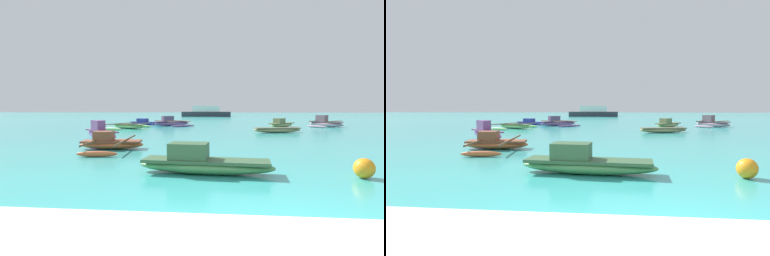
% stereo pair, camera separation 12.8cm
% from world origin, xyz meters
% --- Properties ---
extents(moored_boat_0, '(2.62, 4.40, 0.72)m').
position_xyz_m(moored_boat_0, '(-5.38, 8.45, 0.24)').
color(moored_boat_0, '#D05F32').
rests_on(moored_boat_0, ground_plane).
extents(moored_boat_1, '(3.38, 1.42, 0.35)m').
position_xyz_m(moored_boat_1, '(2.85, 17.40, 0.20)').
color(moored_boat_1, tan).
rests_on(moored_boat_1, ground_plane).
extents(moored_boat_2, '(3.86, 1.95, 0.63)m').
position_xyz_m(moored_boat_2, '(-8.46, 26.14, 0.22)').
color(moored_boat_2, '#3D44E7').
rests_on(moored_boat_2, ground_plane).
extents(moored_boat_3, '(3.61, 3.61, 1.05)m').
position_xyz_m(moored_boat_3, '(8.25, 24.28, 0.35)').
color(moored_boat_3, '#B98A9F').
rests_on(moored_boat_3, ground_plane).
extents(moored_boat_4, '(2.79, 2.72, 0.99)m').
position_xyz_m(moored_boat_4, '(-7.39, 12.27, 0.35)').
color(moored_boat_4, '#D268CC').
rests_on(moored_boat_4, ground_plane).
extents(moored_boat_5, '(2.78, 2.99, 0.79)m').
position_xyz_m(moored_boat_5, '(4.31, 23.54, 0.28)').
color(moored_boat_5, '#A8B76D').
rests_on(moored_boat_5, ground_plane).
extents(moored_boat_6, '(3.50, 1.13, 0.77)m').
position_xyz_m(moored_boat_6, '(-1.38, 4.21, 0.27)').
color(moored_boat_6, '#519251').
rests_on(moored_boat_6, ground_plane).
extents(moored_boat_7, '(3.18, 4.44, 0.43)m').
position_xyz_m(moored_boat_7, '(-8.39, 20.37, 0.21)').
color(moored_boat_7, '#9DD37B').
rests_on(moored_boat_7, ground_plane).
extents(moored_boat_8, '(4.52, 4.76, 0.94)m').
position_xyz_m(moored_boat_8, '(-5.60, 24.55, 0.31)').
color(moored_boat_8, '#8C62A0').
rests_on(moored_boat_8, ground_plane).
extents(mooring_buoy_0, '(0.48, 0.48, 0.48)m').
position_xyz_m(mooring_buoy_0, '(2.43, 4.06, 0.24)').
color(mooring_buoy_0, orange).
rests_on(mooring_buoy_0, ground_plane).
extents(distant_ferry, '(9.73, 2.14, 2.14)m').
position_xyz_m(distant_ferry, '(-3.97, 56.97, 0.87)').
color(distant_ferry, '#2D333D').
rests_on(distant_ferry, ground_plane).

